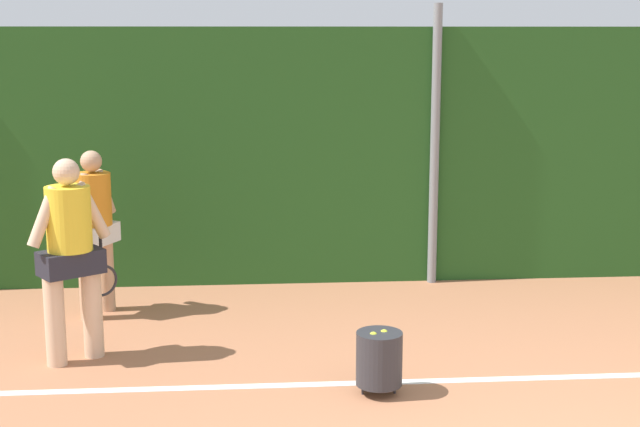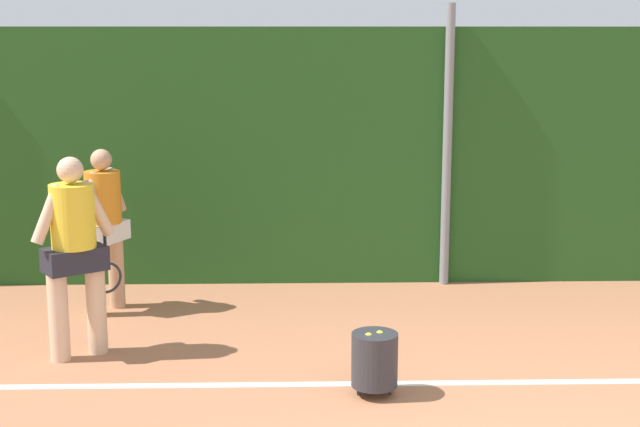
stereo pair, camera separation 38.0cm
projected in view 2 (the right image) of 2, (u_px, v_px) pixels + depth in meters
The scene contains 6 objects.
hedge_fence_backdrop at pixel (444, 156), 10.17m from camera, with size 19.31×0.25×2.82m, color #23511E.
fence_post_center at pixel (447, 147), 9.98m from camera, with size 0.10×0.10×3.06m, color gray.
court_baseline_paint at pixel (501, 382), 7.38m from camera, with size 14.11×0.10×0.01m, color white.
player_midcourt at pixel (75, 246), 7.80m from camera, with size 0.65×0.57×1.75m.
player_backcourt_far at pixel (104, 221), 9.09m from camera, with size 0.46×0.63×1.64m.
ball_hopper at pixel (375, 359), 7.08m from camera, with size 0.36×0.36×0.51m.
Camera 2 is at (-1.63, -4.35, 2.78)m, focal length 51.65 mm.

